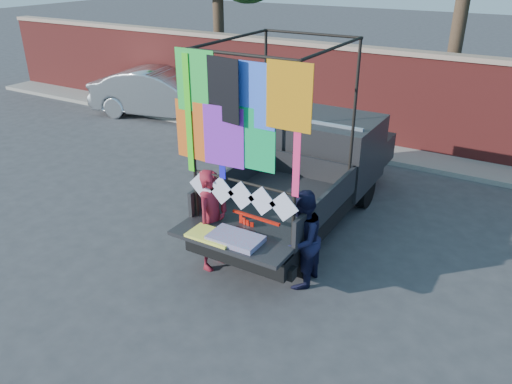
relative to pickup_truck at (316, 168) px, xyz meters
The scene contains 8 objects.
ground 2.73m from the pickup_truck, 82.70° to the right, with size 90.00×90.00×0.00m, color #38383A.
brick_wall 4.48m from the pickup_truck, 85.80° to the left, with size 30.00×0.45×2.61m.
curb 3.86m from the pickup_truck, 85.02° to the left, with size 30.00×1.20×0.12m, color gray.
pickup_truck is the anchor object (origin of this frame).
sedan 7.85m from the pickup_truck, 153.18° to the left, with size 1.59×4.57×1.51m, color silver.
woman 2.83m from the pickup_truck, 102.02° to the right, with size 0.64×0.42×1.75m, color maroon.
man 2.66m from the pickup_truck, 70.46° to the right, with size 0.79×0.61×1.62m, color black.
streamer_bundle 2.65m from the pickup_truck, 88.83° to the right, with size 0.87×0.08×0.60m.
Camera 1 is at (3.32, -6.01, 4.78)m, focal length 35.00 mm.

